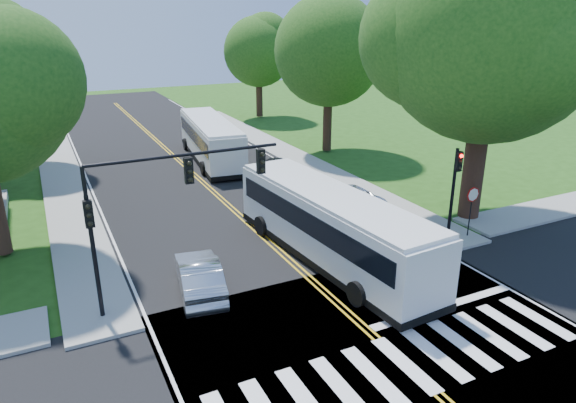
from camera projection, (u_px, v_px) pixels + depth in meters
ground at (395, 356)px, 16.64m from camera, size 140.00×140.00×0.00m
road at (216, 194)px, 31.80m from camera, size 14.00×96.00×0.01m
cross_road at (395, 356)px, 16.64m from camera, size 60.00×12.00×0.01m
center_line at (197, 176)px, 35.16m from camera, size 0.36×70.00×0.01m
edge_line_w at (92, 191)px, 32.32m from camera, size 0.12×70.00×0.01m
edge_line_e at (285, 164)px, 38.00m from camera, size 0.12×70.00×0.01m
crosswalk at (405, 364)px, 16.21m from camera, size 12.60×3.00×0.01m
stop_bar at (444, 306)px, 19.44m from camera, size 6.60×0.40×0.01m
sidewalk_nw at (63, 180)px, 34.20m from camera, size 2.60×40.00×0.15m
sidewalk_ne at (286, 152)px, 41.13m from camera, size 2.60×40.00×0.15m
tree_ne_big at (491, 33)px, 24.69m from camera, size 10.80×10.80×14.91m
tree_east_mid at (329, 51)px, 38.97m from camera, size 8.40×8.40×11.93m
tree_east_far at (258, 52)px, 53.21m from camera, size 7.20×7.20×10.34m
signal_nw at (158, 196)px, 18.11m from camera, size 7.15×0.46×5.66m
signal_ne at (455, 181)px, 24.47m from camera, size 0.30×0.46×4.40m
stop_sign at (472, 200)px, 24.74m from camera, size 0.76×0.08×2.53m
bus_lead at (330, 225)px, 22.63m from camera, size 3.66×12.49×3.19m
bus_follow at (211, 139)px, 38.61m from camera, size 3.94×12.18×3.10m
hatchback at (199, 276)px, 20.19m from camera, size 2.28×4.70×1.48m
suv at (346, 197)px, 29.01m from camera, size 2.89×5.33×1.42m
dark_sedan at (276, 166)px, 35.65m from camera, size 2.88×4.24×1.14m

